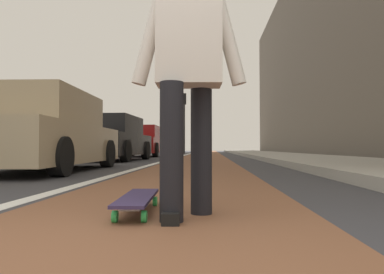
{
  "coord_description": "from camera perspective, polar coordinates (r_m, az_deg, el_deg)",
  "views": [
    {
      "loc": [
        -0.89,
        -0.34,
        0.43
      ],
      "look_at": [
        13.35,
        0.39,
        0.86
      ],
      "focal_mm": 33.97,
      "sensor_mm": 36.0,
      "label": 1
    }
  ],
  "objects": [
    {
      "name": "sidewalk_curb",
      "position": [
        19.17,
        12.73,
        -2.74
      ],
      "size": [
        52.0,
        3.2,
        0.15
      ],
      "primitive_type": "cube",
      "color": "#9E9B93",
      "rests_on": "ground"
    },
    {
      "name": "skater_person",
      "position": [
        2.3,
        -0.6,
        10.95
      ],
      "size": [
        0.47,
        0.72,
        1.64
      ],
      "color": "black",
      "rests_on": "ground"
    },
    {
      "name": "skateboard",
      "position": [
        2.46,
        -8.55,
        -9.62
      ],
      "size": [
        0.85,
        0.24,
        0.11
      ],
      "color": "green",
      "rests_on": "ground"
    },
    {
      "name": "traffic_light",
      "position": [
        26.5,
        -1.23,
        3.92
      ],
      "size": [
        0.33,
        0.28,
        4.4
      ],
      "color": "#2D2D2D",
      "rests_on": "ground"
    },
    {
      "name": "parked_car_mid",
      "position": [
        12.59,
        -12.35,
        -0.34
      ],
      "size": [
        4.36,
        2.03,
        1.5
      ],
      "color": "black",
      "rests_on": "ground"
    },
    {
      "name": "parked_car_near",
      "position": [
        7.3,
        -22.71,
        0.48
      ],
      "size": [
        4.37,
        2.08,
        1.46
      ],
      "color": "tan",
      "rests_on": "ground"
    },
    {
      "name": "bike_lane_paint",
      "position": [
        24.9,
        2.17,
        -2.7
      ],
      "size": [
        56.0,
        2.06,
        0.0
      ],
      "primitive_type": "cube",
      "color": "brown",
      "rests_on": "ground"
    },
    {
      "name": "ground_plane",
      "position": [
        10.9,
        1.16,
        -3.98
      ],
      "size": [
        80.0,
        80.0,
        0.0
      ],
      "primitive_type": "plane",
      "color": "#38383D"
    },
    {
      "name": "lane_stripe_white",
      "position": [
        20.95,
        -1.22,
        -2.88
      ],
      "size": [
        52.0,
        0.16,
        0.01
      ],
      "primitive_type": "cube",
      "color": "silver",
      "rests_on": "ground"
    },
    {
      "name": "building_facade",
      "position": [
        24.54,
        18.37,
        12.85
      ],
      "size": [
        40.0,
        1.2,
        13.13
      ],
      "primitive_type": "cube",
      "color": "#686056",
      "rests_on": "ground"
    },
    {
      "name": "parked_car_far",
      "position": [
        18.01,
        -7.76,
        -0.77
      ],
      "size": [
        4.2,
        1.88,
        1.5
      ],
      "color": "maroon",
      "rests_on": "ground"
    }
  ]
}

